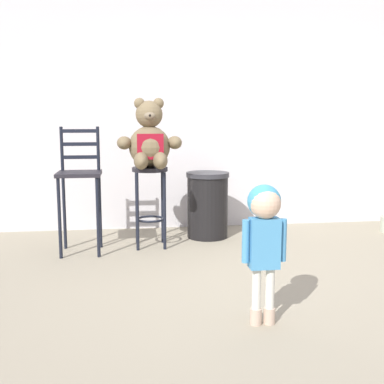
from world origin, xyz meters
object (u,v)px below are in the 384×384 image
Objects in this scene: teddy_bear at (150,142)px; trash_bin at (208,205)px; bar_stool_with_teddy at (150,191)px; child_walking at (264,224)px; bar_chair_empty at (80,181)px.

trash_bin is at bearing 28.12° from teddy_bear.
teddy_bear is 0.95× the size of trash_bin.
teddy_bear is (0.00, -0.03, 0.50)m from bar_stool_with_teddy.
bar_stool_with_teddy is at bearing 37.78° from child_walking.
bar_chair_empty is at bearing -170.13° from bar_stool_with_teddy.
teddy_bear is 0.77× the size of child_walking.
bar_stool_with_teddy is 0.71m from bar_chair_empty.
bar_chair_empty reaches higher than child_walking.
bar_chair_empty is at bearing -172.77° from teddy_bear.
trash_bin is 1.44m from bar_chair_empty.
bar_chair_empty is (-0.69, -0.09, -0.37)m from teddy_bear.
bar_chair_empty is at bearing 55.35° from child_walking.
bar_stool_with_teddy is at bearing 90.00° from teddy_bear.
bar_chair_empty is (-0.69, -0.12, 0.14)m from bar_stool_with_teddy.
bar_stool_with_teddy is 0.75m from trash_bin.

